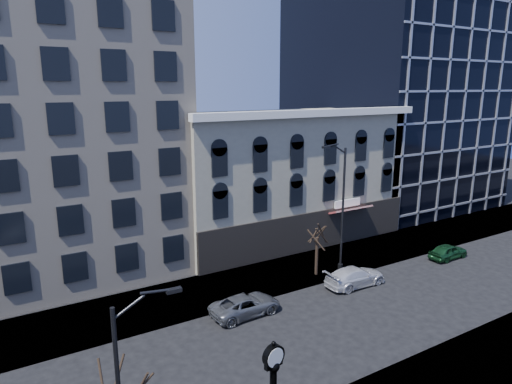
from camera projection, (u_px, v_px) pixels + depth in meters
ground at (263, 348)px, 25.64m from camera, size 160.00×160.00×0.00m
sidewalk_far at (203, 293)px, 32.28m from camera, size 160.00×6.00×0.12m
cream_tower at (59, 18)px, 33.89m from camera, size 15.90×15.40×42.50m
victorian_row at (281, 176)px, 43.58m from camera, size 22.60×11.19×12.50m
glass_office at (393, 89)px, 56.06m from camera, size 20.00×20.15×28.00m
street_lamp_near at (136, 350)px, 14.16m from camera, size 2.15×0.38×8.30m
street_lamp_far at (337, 174)px, 34.27m from camera, size 2.67×0.41×10.32m
bare_tree_far at (317, 230)px, 34.64m from camera, size 2.81×2.81×4.82m
car_far_a at (245, 305)px, 29.29m from camera, size 4.77×2.34×1.30m
car_far_b at (355, 276)px, 33.58m from camera, size 4.88×2.06×1.41m
car_far_c at (448, 251)px, 38.85m from camera, size 3.81×1.58×1.29m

